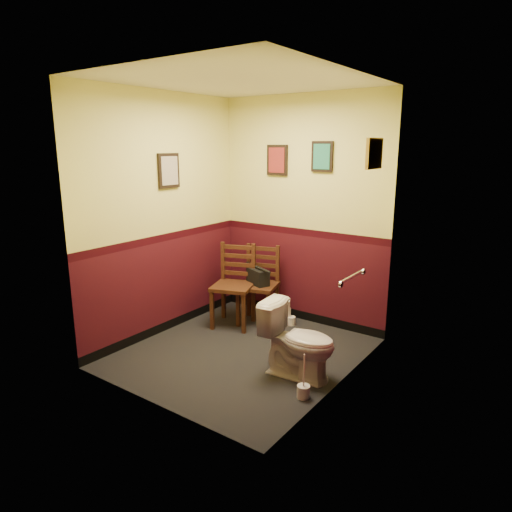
{
  "coord_description": "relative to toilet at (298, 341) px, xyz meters",
  "views": [
    {
      "loc": [
        2.68,
        -3.51,
        2.12
      ],
      "look_at": [
        0.0,
        0.25,
        1.0
      ],
      "focal_mm": 32.0,
      "sensor_mm": 36.0,
      "label": 1
    }
  ],
  "objects": [
    {
      "name": "toilet_brush",
      "position": [
        0.24,
        -0.31,
        -0.28
      ],
      "size": [
        0.11,
        0.11,
        0.41
      ],
      "color": "silver",
      "rests_on": "floor"
    },
    {
      "name": "framed_print_back_b",
      "position": [
        -0.47,
        1.26,
        1.65
      ],
      "size": [
        0.26,
        0.04,
        0.34
      ],
      "color": "black",
      "rests_on": "wall_back"
    },
    {
      "name": "chair_left",
      "position": [
        -1.28,
        0.67,
        0.14
      ],
      "size": [
        0.58,
        0.58,
        0.98
      ],
      "rotation": [
        0.0,
        0.0,
        0.34
      ],
      "color": "#4B2816",
      "rests_on": "floor"
    },
    {
      "name": "framed_print_left",
      "position": [
        -1.8,
        0.18,
        1.5
      ],
      "size": [
        0.04,
        0.3,
        0.38
      ],
      "color": "black",
      "rests_on": "wall_left"
    },
    {
      "name": "framed_print_right",
      "position": [
        0.36,
        0.68,
        1.7
      ],
      "size": [
        0.04,
        0.34,
        0.28
      ],
      "color": "olive",
      "rests_on": "wall_right"
    },
    {
      "name": "handbag",
      "position": [
        -1.08,
        0.87,
        0.24
      ],
      "size": [
        0.34,
        0.26,
        0.22
      ],
      "rotation": [
        0.0,
        0.0,
        -0.4
      ],
      "color": "black",
      "rests_on": "chair_right"
    },
    {
      "name": "framed_print_back_a",
      "position": [
        -1.07,
        1.26,
        1.6
      ],
      "size": [
        0.28,
        0.04,
        0.36
      ],
      "color": "black",
      "rests_on": "wall_back"
    },
    {
      "name": "grab_bar",
      "position": [
        0.35,
        0.33,
        0.6
      ],
      "size": [
        0.05,
        0.56,
        0.06
      ],
      "color": "silver",
      "rests_on": "wall_right"
    },
    {
      "name": "tp_stack",
      "position": [
        -0.77,
        1.04,
        -0.22
      ],
      "size": [
        0.23,
        0.14,
        0.3
      ],
      "color": "silver",
      "rests_on": "floor"
    },
    {
      "name": "toilet",
      "position": [
        0.0,
        0.0,
        0.0
      ],
      "size": [
        0.75,
        0.46,
        0.7
      ],
      "primitive_type": "imported",
      "rotation": [
        0.0,
        0.0,
        1.66
      ],
      "color": "white",
      "rests_on": "floor"
    },
    {
      "name": "floor",
      "position": [
        -0.72,
        0.08,
        -0.35
      ],
      "size": [
        2.2,
        2.4,
        0.0
      ],
      "primitive_type": "cube",
      "color": "black",
      "rests_on": "ground"
    },
    {
      "name": "wall_front",
      "position": [
        -0.72,
        -1.12,
        1.0
      ],
      "size": [
        2.2,
        0.0,
        2.7
      ],
      "primitive_type": "cube",
      "rotation": [
        -1.57,
        0.0,
        0.0
      ],
      "color": "#400D18",
      "rests_on": "ground"
    },
    {
      "name": "ceiling",
      "position": [
        -0.72,
        0.08,
        2.35
      ],
      "size": [
        2.2,
        2.4,
        0.0
      ],
      "primitive_type": "cube",
      "rotation": [
        3.14,
        0.0,
        0.0
      ],
      "color": "silver",
      "rests_on": "ground"
    },
    {
      "name": "chair_right",
      "position": [
        -1.09,
        0.91,
        0.12
      ],
      "size": [
        0.55,
        0.55,
        0.94
      ],
      "rotation": [
        0.0,
        0.0,
        0.29
      ],
      "color": "#4B2816",
      "rests_on": "floor"
    },
    {
      "name": "wall_back",
      "position": [
        -0.72,
        1.28,
        1.0
      ],
      "size": [
        2.2,
        0.0,
        2.7
      ],
      "primitive_type": "cube",
      "rotation": [
        1.57,
        0.0,
        0.0
      ],
      "color": "#400D18",
      "rests_on": "ground"
    },
    {
      "name": "wall_right",
      "position": [
        0.38,
        0.08,
        1.0
      ],
      "size": [
        0.0,
        2.4,
        2.7
      ],
      "primitive_type": "cube",
      "rotation": [
        1.57,
        0.0,
        -1.57
      ],
      "color": "#400D18",
      "rests_on": "ground"
    },
    {
      "name": "wall_left",
      "position": [
        -1.82,
        0.08,
        1.0
      ],
      "size": [
        0.0,
        2.4,
        2.7
      ],
      "primitive_type": "cube",
      "rotation": [
        1.57,
        0.0,
        1.57
      ],
      "color": "#400D18",
      "rests_on": "ground"
    }
  ]
}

